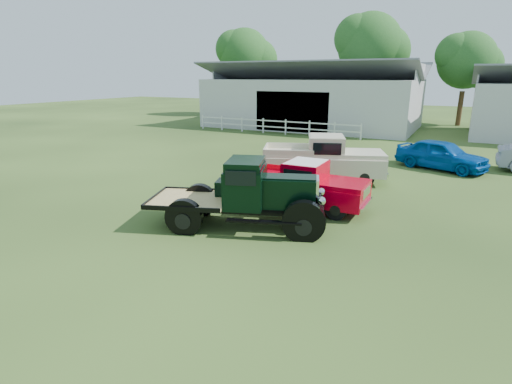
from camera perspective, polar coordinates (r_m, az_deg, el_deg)
The scene contains 10 objects.
ground at distance 11.92m, azimuth -3.56°, elevation -6.17°, with size 120.00×120.00×0.00m, color #233615.
shed_left at distance 37.66m, azimuth 8.10°, elevation 13.51°, with size 18.80×10.20×5.60m, color #A1A1A1, non-canonical shape.
fence_rail at distance 32.69m, azimuth 2.64°, elevation 9.37°, with size 14.20×0.16×1.20m, color white, non-canonical shape.
tree_a at distance 48.60m, azimuth -1.63°, elevation 17.15°, with size 6.30×6.30×10.50m, color #174419, non-canonical shape.
tree_b at distance 44.49m, azimuth 15.76°, elevation 17.30°, with size 6.90×6.90×11.50m, color #174419, non-canonical shape.
tree_c at distance 42.40m, azimuth 27.63°, elevation 14.48°, with size 5.40×5.40×9.00m, color #174419, non-canonical shape.
vintage_flatbed at distance 12.24m, azimuth -1.97°, elevation -0.23°, with size 5.39×2.13×2.13m, color black, non-canonical shape.
red_pickup at distance 14.24m, azimuth 6.70°, elevation 1.12°, with size 4.65×1.79×1.70m, color #C30017, non-canonical shape.
white_pickup at distance 17.97m, azimuth 9.54°, elevation 4.69°, with size 5.43×2.11×2.00m, color beige, non-canonical shape.
misc_car_blue at distance 22.07m, azimuth 24.96°, elevation 4.86°, with size 1.76×4.37×1.49m, color #04469C.
Camera 1 is at (5.76, -9.39, 4.56)m, focal length 28.00 mm.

